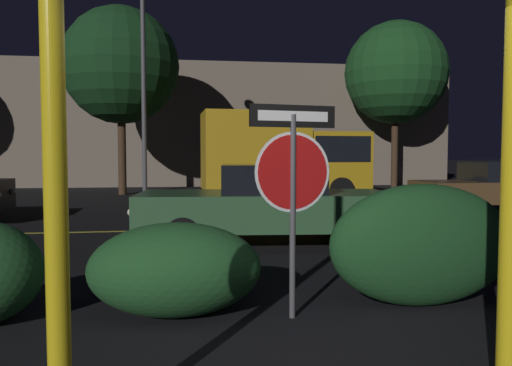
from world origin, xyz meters
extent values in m
cube|color=gold|center=(0.00, 7.47, 0.00)|extent=(33.71, 0.12, 0.01)
cylinder|color=#4C4C51|center=(0.30, 1.52, 1.01)|extent=(0.06, 0.06, 2.03)
cylinder|color=white|center=(0.30, 1.52, 1.46)|extent=(0.78, 0.17, 0.80)
cylinder|color=#B71414|center=(0.30, 1.52, 1.46)|extent=(0.73, 0.16, 0.74)
cube|color=black|center=(0.30, 1.52, 2.01)|extent=(0.89, 0.20, 0.22)
cube|color=white|center=(0.30, 1.52, 2.01)|extent=(0.73, 0.18, 0.10)
cylinder|color=yellow|center=(-1.41, -0.58, 1.74)|extent=(0.12, 0.12, 3.49)
ellipsoid|color=#1E4C23|center=(-0.86, 1.75, 0.47)|extent=(1.75, 1.12, 0.95)
ellipsoid|color=#19421E|center=(1.77, 1.73, 0.66)|extent=(2.05, 0.74, 1.32)
sphere|color=#F4EFCC|center=(-5.09, 9.87, 0.70)|extent=(0.14, 0.14, 0.14)
cube|color=#335B38|center=(0.65, 5.66, 0.62)|extent=(4.67, 2.13, 0.64)
cube|color=black|center=(0.79, 5.65, 1.19)|extent=(1.93, 1.66, 0.51)
cylinder|color=black|center=(-0.82, 4.94, 0.30)|extent=(0.61, 0.25, 0.60)
cylinder|color=black|center=(-0.68, 6.62, 0.30)|extent=(0.61, 0.25, 0.60)
cylinder|color=black|center=(1.98, 4.71, 0.30)|extent=(0.61, 0.25, 0.60)
cylinder|color=black|center=(2.12, 6.39, 0.30)|extent=(0.61, 0.25, 0.60)
sphere|color=#F4EFCC|center=(-1.68, 5.31, 0.65)|extent=(0.14, 0.14, 0.14)
sphere|color=#F4EFCC|center=(-1.59, 6.40, 0.65)|extent=(0.14, 0.14, 0.14)
cube|color=brown|center=(7.85, 9.64, 0.59)|extent=(4.50, 1.82, 0.59)
cube|color=black|center=(7.99, 9.64, 1.16)|extent=(1.82, 1.53, 0.56)
cylinder|color=black|center=(6.48, 8.77, 0.30)|extent=(0.60, 0.21, 0.60)
cylinder|color=black|center=(6.45, 10.44, 0.30)|extent=(0.60, 0.21, 0.60)
sphere|color=#F4EFCC|center=(5.60, 9.05, 0.62)|extent=(0.14, 0.14, 0.14)
sphere|color=#F4EFCC|center=(5.58, 10.13, 0.62)|extent=(0.14, 0.14, 0.14)
cube|color=gold|center=(4.48, 14.31, 1.41)|extent=(2.31, 2.29, 2.02)
cube|color=black|center=(4.48, 14.31, 1.81)|extent=(2.09, 2.33, 0.89)
cube|color=gold|center=(1.59, 14.17, 1.75)|extent=(3.70, 2.50, 2.70)
cylinder|color=black|center=(4.37, 15.42, 0.42)|extent=(0.85, 0.32, 0.84)
cylinder|color=black|center=(4.48, 13.19, 0.42)|extent=(0.85, 0.32, 0.84)
cylinder|color=black|center=(0.89, 15.26, 0.42)|extent=(0.85, 0.32, 0.84)
cylinder|color=black|center=(1.00, 13.02, 0.42)|extent=(0.85, 0.32, 0.84)
cylinder|color=#4C4C51|center=(-2.22, 14.25, 3.79)|extent=(0.16, 0.16, 7.58)
cylinder|color=#422D1E|center=(9.34, 20.11, 1.90)|extent=(0.32, 0.32, 3.81)
sphere|color=#19471E|center=(9.34, 20.11, 5.59)|extent=(4.96, 4.96, 4.96)
cylinder|color=#422D1E|center=(-3.36, 17.34, 1.75)|extent=(0.32, 0.32, 3.49)
sphere|color=#143819|center=(-3.36, 17.34, 5.16)|extent=(4.63, 4.63, 4.63)
cube|color=#7A6B5B|center=(-1.75, 23.65, 3.14)|extent=(29.67, 3.57, 6.28)
camera|label=1|loc=(-0.72, -3.30, 1.64)|focal=35.00mm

